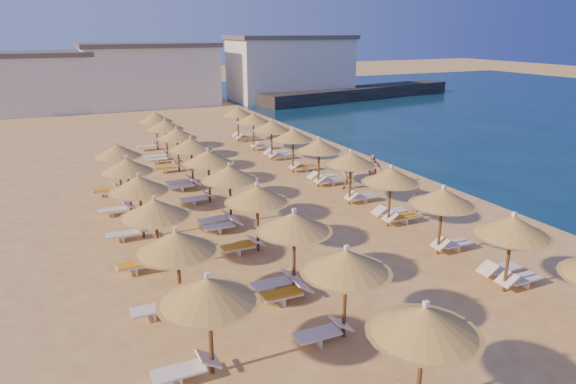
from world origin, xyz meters
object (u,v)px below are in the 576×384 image
parasol_row_east (351,160)px  jetty (360,93)px  parasol_row_west (230,174)px  beachgoer_a (415,202)px  beachgoer_c (372,170)px  beachgoer_b (349,175)px

parasol_row_east → jetty: bearing=56.7°
parasol_row_west → beachgoer_a: bearing=-19.1°
parasol_row_east → beachgoer_c: size_ratio=19.47×
beachgoer_c → beachgoer_b: bearing=-150.8°
jetty → beachgoer_c: bearing=-132.0°
parasol_row_west → beachgoer_b: parasol_row_west is taller
beachgoer_a → beachgoer_c: beachgoer_c is taller
parasol_row_east → beachgoer_b: bearing=59.5°
parasol_row_east → beachgoer_c: bearing=38.2°
beachgoer_a → beachgoer_c: 5.38m
parasol_row_east → beachgoer_a: size_ratio=23.89×
parasol_row_west → beachgoer_c: bearing=13.7°
jetty → parasol_row_east: bearing=-133.7°
parasol_row_west → beachgoer_c: (9.53, 2.32, -1.48)m
jetty → beachgoer_a: bearing=-129.6°
beachgoer_b → beachgoer_c: bearing=45.0°
beachgoer_a → beachgoer_b: size_ratio=0.89×
jetty → beachgoer_b: size_ratio=17.14×
parasol_row_west → beachgoer_c: parasol_row_west is taller
jetty → beachgoer_c: beachgoer_c is taller
jetty → parasol_row_west: bearing=-140.3°
jetty → parasol_row_west: (-30.57, -36.55, 1.69)m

